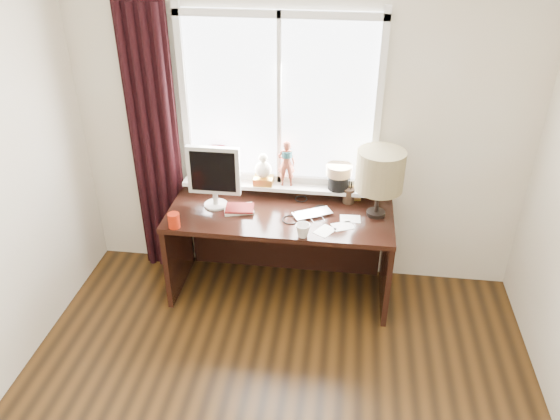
# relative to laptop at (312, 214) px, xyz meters

# --- Properties ---
(wall_back) EXTENTS (3.50, 0.00, 2.60)m
(wall_back) POSITION_rel_laptop_xyz_m (-0.14, 0.37, 0.54)
(wall_back) COLOR beige
(wall_back) RESTS_ON ground
(laptop) EXTENTS (0.35, 0.31, 0.02)m
(laptop) POSITION_rel_laptop_xyz_m (0.00, 0.00, 0.00)
(laptop) COLOR silver
(laptop) RESTS_ON desk
(mug) EXTENTS (0.14, 0.14, 0.11)m
(mug) POSITION_rel_laptop_xyz_m (-0.04, -0.30, 0.04)
(mug) COLOR white
(mug) RESTS_ON desk
(red_cup) EXTENTS (0.08, 0.08, 0.11)m
(red_cup) POSITION_rel_laptop_xyz_m (-0.97, -0.30, 0.04)
(red_cup) COLOR #A11C07
(red_cup) RESTS_ON desk
(window) EXTENTS (1.52, 0.21, 1.40)m
(window) POSITION_rel_laptop_xyz_m (-0.30, 0.32, 0.54)
(window) COLOR white
(window) RESTS_ON ground
(curtain) EXTENTS (0.38, 0.09, 2.25)m
(curtain) POSITION_rel_laptop_xyz_m (-1.28, 0.28, 0.35)
(curtain) COLOR black
(curtain) RESTS_ON floor
(desk) EXTENTS (1.70, 0.70, 0.75)m
(desk) POSITION_rel_laptop_xyz_m (-0.24, 0.10, -0.26)
(desk) COLOR black
(desk) RESTS_ON floor
(monitor) EXTENTS (0.40, 0.18, 0.49)m
(monitor) POSITION_rel_laptop_xyz_m (-0.75, 0.05, 0.27)
(monitor) COLOR beige
(monitor) RESTS_ON desk
(notebook_stack) EXTENTS (0.26, 0.22, 0.03)m
(notebook_stack) POSITION_rel_laptop_xyz_m (-0.56, -0.01, 0.00)
(notebook_stack) COLOR beige
(notebook_stack) RESTS_ON desk
(brush_holder) EXTENTS (0.09, 0.09, 0.25)m
(brush_holder) POSITION_rel_laptop_xyz_m (0.26, 0.23, 0.05)
(brush_holder) COLOR black
(brush_holder) RESTS_ON desk
(icon_frame) EXTENTS (0.10, 0.04, 0.13)m
(icon_frame) POSITION_rel_laptop_xyz_m (0.31, 0.27, 0.05)
(icon_frame) COLOR gold
(icon_frame) RESTS_ON desk
(table_lamp) EXTENTS (0.35, 0.35, 0.52)m
(table_lamp) POSITION_rel_laptop_xyz_m (0.47, 0.07, 0.35)
(table_lamp) COLOR black
(table_lamp) RESTS_ON desk
(loose_papers) EXTENTS (0.34, 0.34, 0.00)m
(loose_papers) POSITION_rel_laptop_xyz_m (0.21, -0.12, -0.01)
(loose_papers) COLOR white
(loose_papers) RESTS_ON desk
(desk_cables) EXTENTS (0.36, 0.47, 0.01)m
(desk_cables) POSITION_rel_laptop_xyz_m (-0.08, 0.05, -0.01)
(desk_cables) COLOR black
(desk_cables) RESTS_ON desk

